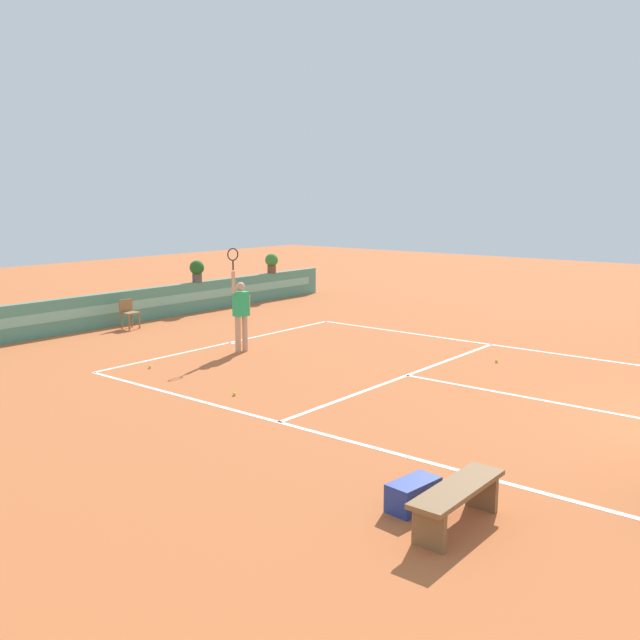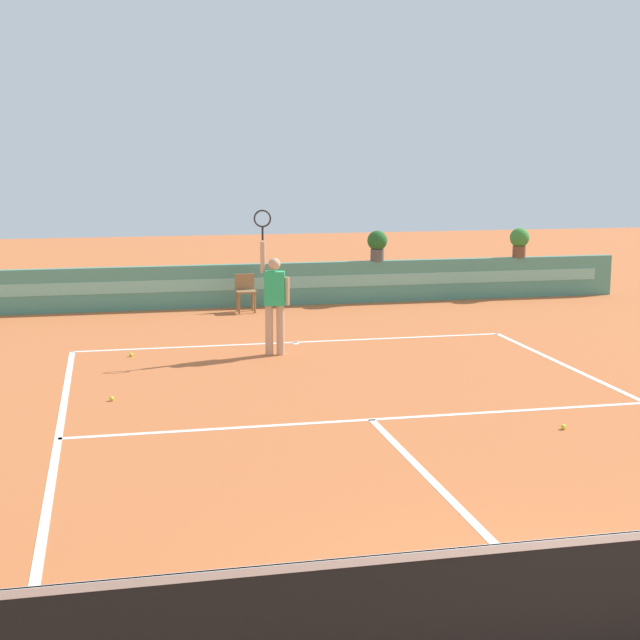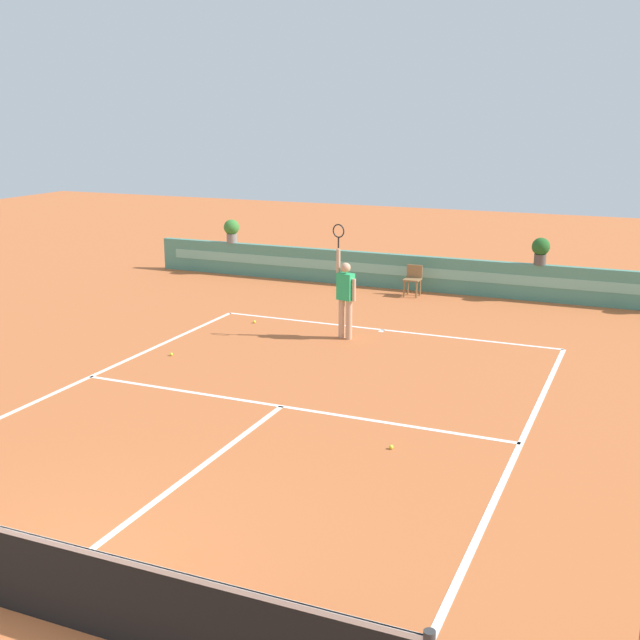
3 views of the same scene
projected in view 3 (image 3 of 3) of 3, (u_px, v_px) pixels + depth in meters
ground_plane at (271, 414)px, 13.61m from camera, size 60.00×60.00×0.00m
court_lines at (289, 400)px, 14.25m from camera, size 8.32×11.94×0.01m
net at (7, 566)px, 8.14m from camera, size 8.92×0.10×1.00m
back_wall_barrier at (434, 274)px, 22.73m from camera, size 18.00×0.21×1.00m
ball_kid_chair at (413, 279)px, 22.24m from camera, size 0.44×0.44×0.85m
tennis_player at (345, 293)px, 17.89m from camera, size 0.61×0.29×2.58m
tennis_ball_near_baseline at (391, 447)px, 12.19m from camera, size 0.07×0.07×0.07m
tennis_ball_mid_court at (254, 322)px, 19.45m from camera, size 0.07×0.07×0.07m
tennis_ball_by_sideline at (171, 354)px, 16.85m from camera, size 0.07×0.07×0.07m
potted_plant_far_left at (232, 229)px, 24.98m from camera, size 0.48×0.48×0.72m
potted_plant_right at (541, 249)px, 21.40m from camera, size 0.48×0.48×0.72m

